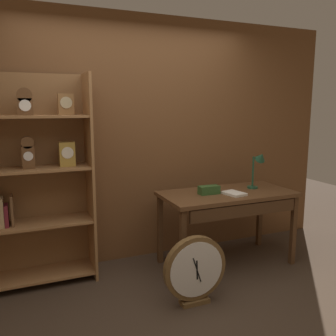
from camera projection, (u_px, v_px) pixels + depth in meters
ground_plane at (191, 323)px, 2.75m from camera, size 10.00×10.00×0.00m
back_wood_panel at (135, 140)px, 3.81m from camera, size 4.80×0.05×2.60m
bookshelf at (27, 180)px, 3.25m from camera, size 1.12×0.39×1.96m
workbench at (229, 201)px, 3.68m from camera, size 1.38×0.67×0.78m
desk_lamp at (259, 164)px, 3.81m from camera, size 0.18×0.18×0.42m
toolbox_small at (209, 190)px, 3.61m from camera, size 0.21×0.10×0.08m
open_repair_manual at (234, 193)px, 3.58m from camera, size 0.20×0.25×0.02m
round_clock_large at (195, 270)px, 2.98m from camera, size 0.56×0.11×0.60m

